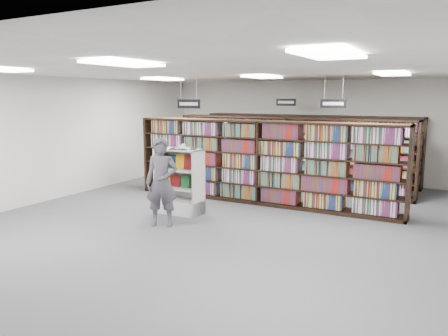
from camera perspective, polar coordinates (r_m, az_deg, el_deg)
The scene contains 18 objects.
floor at distance 9.50m, azimuth -0.10°, elevation -7.12°, with size 12.00×12.00×0.00m, color #49494D.
ceiling at distance 9.12m, azimuth -0.11°, elevation 12.55°, with size 10.00×12.00×0.10m, color silver.
wall_back at distance 14.70m, azimuth 11.22°, elevation 4.91°, with size 10.00×0.10×3.20m, color silver.
wall_left at distance 12.36m, azimuth -20.94°, elevation 3.66°, with size 0.10×12.00×3.20m, color silver.
bookshelf_row_near at distance 11.03m, azimuth 4.89°, elevation 0.75°, with size 7.00×0.60×2.10m.
bookshelf_row_mid at distance 12.87m, azimuth 8.47°, elevation 1.91°, with size 7.00×0.60×2.10m.
bookshelf_row_far at distance 14.46m, azimuth 10.80°, elevation 2.66°, with size 7.00×0.60×2.10m.
aisle_sign_left at distance 10.74m, azimuth -4.63°, elevation 8.46°, with size 0.65×0.02×0.80m.
aisle_sign_right at distance 11.36m, azimuth 14.08°, elevation 8.26°, with size 0.65×0.02×0.80m.
aisle_sign_center at distance 13.87m, azimuth 8.10°, elevation 8.59°, with size 0.65×0.02×0.80m.
troffer_front_center at distance 6.65m, azimuth -12.94°, elevation 13.17°, with size 0.60×1.20×0.04m, color white.
troffer_front_right at distance 5.20m, azimuth 13.62°, elevation 14.29°, with size 0.60×1.20×0.04m, color white.
troffer_back_left at distance 12.42m, azimuth -8.01°, elevation 11.42°, with size 0.60×1.20×0.04m, color white.
troffer_back_center at distance 10.91m, azimuth 5.04°, elevation 11.77°, with size 0.60×1.20×0.04m, color white.
troffer_back_right at distance 10.10m, azimuth 21.17°, elevation 11.39°, with size 0.60×1.20×0.04m, color white.
endcap_display at distance 10.20m, azimuth -5.71°, elevation -3.10°, with size 1.09×0.56×1.51m.
open_book at distance 9.94m, azimuth -5.38°, elevation 2.66°, with size 0.70×0.56×0.13m.
shopper at distance 9.14m, azimuth -8.14°, elevation -1.90°, with size 0.67×0.44×1.84m, color #4B4751.
Camera 1 is at (4.37, -7.99, 2.69)m, focal length 35.00 mm.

